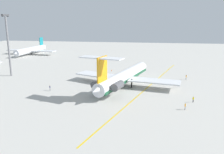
% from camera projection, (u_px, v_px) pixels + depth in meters
% --- Properties ---
extents(ground, '(287.04, 287.04, 0.00)m').
position_uv_depth(ground, '(141.00, 82.00, 81.33)').
color(ground, '#B7B5AD').
extents(main_jetliner, '(39.29, 35.22, 11.66)m').
position_uv_depth(main_jetliner, '(123.00, 77.00, 75.21)').
color(main_jetliner, silver).
rests_on(main_jetliner, ground).
extents(airliner_mid_right, '(31.72, 31.35, 9.48)m').
position_uv_depth(airliner_mid_right, '(30.00, 50.00, 143.87)').
color(airliner_mid_right, silver).
rests_on(airliner_mid_right, ground).
extents(ground_crew_near_nose, '(0.46, 0.29, 1.80)m').
position_uv_depth(ground_crew_near_nose, '(186.00, 77.00, 84.15)').
color(ground_crew_near_nose, black).
rests_on(ground_crew_near_nose, ground).
extents(ground_crew_near_tail, '(0.41, 0.26, 1.65)m').
position_uv_depth(ground_crew_near_tail, '(185.00, 106.00, 56.21)').
color(ground_crew_near_tail, black).
rests_on(ground_crew_near_tail, ground).
extents(ground_crew_portside, '(0.40, 0.27, 1.67)m').
position_uv_depth(ground_crew_portside, '(50.00, 87.00, 71.35)').
color(ground_crew_portside, black).
rests_on(ground_crew_portside, ground).
extents(ground_crew_starboard, '(0.26, 0.42, 1.65)m').
position_uv_depth(ground_crew_starboard, '(193.00, 99.00, 61.15)').
color(ground_crew_starboard, black).
rests_on(ground_crew_starboard, ground).
extents(safety_cone_nose, '(0.40, 0.40, 0.55)m').
position_uv_depth(safety_cone_nose, '(112.00, 70.00, 99.10)').
color(safety_cone_nose, '#EA590F').
rests_on(safety_cone_nose, ground).
extents(taxiway_centreline, '(79.39, 23.23, 0.01)m').
position_uv_depth(taxiway_centreline, '(148.00, 87.00, 75.74)').
color(taxiway_centreline, gold).
rests_on(taxiway_centreline, ground).
extents(light_mast, '(4.00, 0.70, 22.77)m').
position_uv_depth(light_mast, '(8.00, 43.00, 87.59)').
color(light_mast, slate).
rests_on(light_mast, ground).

